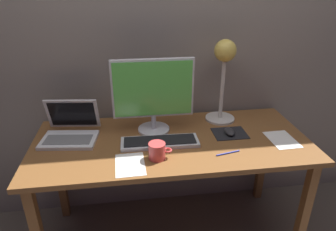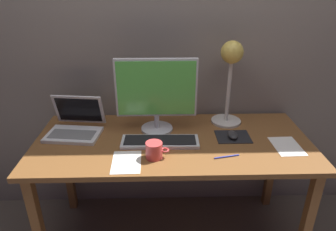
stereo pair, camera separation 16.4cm
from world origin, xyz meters
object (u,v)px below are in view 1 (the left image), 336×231
object	(u,v)px
laptop	(71,127)
coffee_mug	(157,151)
keyboard_main	(160,142)
desk_lamp	(224,65)
mouse	(229,132)
pen	(228,153)
monitor	(153,93)

from	to	relation	value
laptop	coffee_mug	world-z (taller)	laptop
keyboard_main	coffee_mug	xyz separation A→B (m)	(-0.03, -0.15, 0.03)
laptop	desk_lamp	size ratio (longest dim) A/B	0.64
desk_lamp	mouse	world-z (taller)	desk_lamp
laptop	mouse	bearing A→B (deg)	-6.42
keyboard_main	pen	xyz separation A→B (m)	(0.35, -0.15, -0.01)
coffee_mug	pen	world-z (taller)	coffee_mug
monitor	desk_lamp	size ratio (longest dim) A/B	0.91
mouse	coffee_mug	xyz separation A→B (m)	(-0.46, -0.20, 0.02)
mouse	coffee_mug	distance (m)	0.50
mouse	coffee_mug	bearing A→B (deg)	-156.54
laptop	coffee_mug	bearing A→B (deg)	-32.34
laptop	mouse	distance (m)	0.94
coffee_mug	pen	xyz separation A→B (m)	(0.38, -0.01, -0.04)
coffee_mug	pen	size ratio (longest dim) A/B	0.88
desk_lamp	mouse	bearing A→B (deg)	-91.12
desk_lamp	coffee_mug	xyz separation A→B (m)	(-0.46, -0.41, -0.32)
mouse	pen	distance (m)	0.22
monitor	pen	size ratio (longest dim) A/B	3.42
laptop	pen	bearing A→B (deg)	-19.90
laptop	mouse	size ratio (longest dim) A/B	3.52
monitor	coffee_mug	size ratio (longest dim) A/B	3.87
monitor	mouse	xyz separation A→B (m)	(0.45, -0.12, -0.23)
monitor	coffee_mug	bearing A→B (deg)	-91.96
monitor	pen	xyz separation A→B (m)	(0.37, -0.32, -0.24)
monitor	keyboard_main	bearing A→B (deg)	-83.56
laptop	mouse	xyz separation A→B (m)	(0.93, -0.11, -0.04)
keyboard_main	mouse	size ratio (longest dim) A/B	4.61
coffee_mug	pen	distance (m)	0.38
keyboard_main	monitor	bearing A→B (deg)	96.44
mouse	pen	bearing A→B (deg)	-110.05
monitor	desk_lamp	world-z (taller)	desk_lamp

